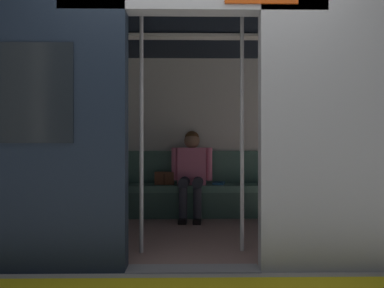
# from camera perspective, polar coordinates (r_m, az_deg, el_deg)

# --- Properties ---
(ground_plane) EXTENTS (60.00, 60.00, 0.00)m
(ground_plane) POSITION_cam_1_polar(r_m,az_deg,el_deg) (3.00, 0.17, -19.13)
(ground_plane) COLOR gray
(platform_edge_strip) EXTENTS (8.00, 0.24, 0.01)m
(platform_edge_strip) POSITION_cam_1_polar(r_m,az_deg,el_deg) (2.72, 0.29, -21.14)
(platform_edge_strip) COLOR yellow
(platform_edge_strip) RESTS_ON ground_plane
(train_car) EXTENTS (6.40, 2.57, 2.33)m
(train_car) POSITION_cam_1_polar(r_m,az_deg,el_deg) (4.00, -1.22, 7.79)
(train_car) COLOR #ADAFB5
(train_car) RESTS_ON ground_plane
(bench_seat) EXTENTS (2.97, 0.44, 0.43)m
(bench_seat) POSITION_cam_1_polar(r_m,az_deg,el_deg) (4.94, -0.25, -7.57)
(bench_seat) COLOR #4C7566
(bench_seat) RESTS_ON ground_plane
(person_seated) EXTENTS (0.55, 0.69, 1.16)m
(person_seated) POSITION_cam_1_polar(r_m,az_deg,el_deg) (4.85, -0.07, -3.85)
(person_seated) COLOR pink
(person_seated) RESTS_ON ground_plane
(handbag) EXTENTS (0.26, 0.15, 0.17)m
(handbag) POSITION_cam_1_polar(r_m,az_deg,el_deg) (4.97, -4.35, -5.37)
(handbag) COLOR brown
(handbag) RESTS_ON bench_seat
(book) EXTENTS (0.19, 0.25, 0.03)m
(book) POSITION_cam_1_polar(r_m,az_deg,el_deg) (4.99, 4.22, -6.16)
(book) COLOR #26598C
(book) RESTS_ON bench_seat
(grab_pole_door) EXTENTS (0.04, 0.04, 2.19)m
(grab_pole_door) POSITION_cam_1_polar(r_m,az_deg,el_deg) (3.30, -7.95, 1.94)
(grab_pole_door) COLOR silver
(grab_pole_door) RESTS_ON ground_plane
(grab_pole_far) EXTENTS (0.04, 0.04, 2.19)m
(grab_pole_far) POSITION_cam_1_polar(r_m,az_deg,el_deg) (3.36, 7.88, 1.91)
(grab_pole_far) COLOR silver
(grab_pole_far) RESTS_ON ground_plane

